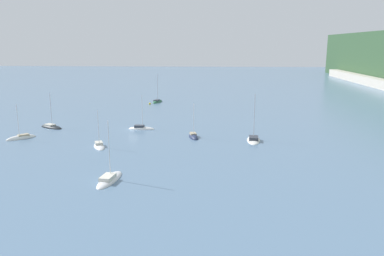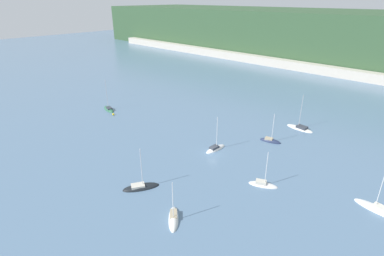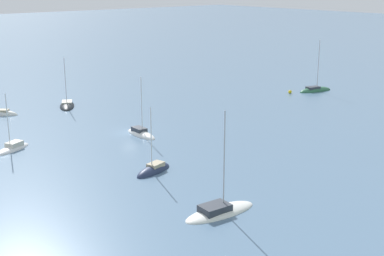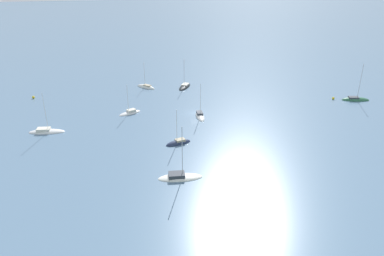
% 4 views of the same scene
% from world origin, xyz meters
% --- Properties ---
extents(ground_plane, '(600.00, 600.00, 0.00)m').
position_xyz_m(ground_plane, '(0.00, 0.00, 0.00)').
color(ground_plane, slate).
extents(sailboat_0, '(9.08, 3.77, 10.92)m').
position_xyz_m(sailboat_0, '(38.57, 4.56, 0.12)').
color(sailboat_0, silver).
rests_on(sailboat_0, ground_plane).
extents(sailboat_1, '(6.27, 8.32, 10.32)m').
position_xyz_m(sailboat_1, '(-1.09, -23.04, 0.08)').
color(sailboat_1, black).
rests_on(sailboat_1, ground_plane).
extents(sailboat_2, '(6.77, 4.74, 8.96)m').
position_xyz_m(sailboat_2, '(17.73, -3.67, 0.13)').
color(sailboat_2, silver).
rests_on(sailboat_2, ground_plane).
extents(sailboat_3, '(8.50, 4.21, 12.11)m').
position_xyz_m(sailboat_3, '(-49.47, -0.93, 0.09)').
color(sailboat_3, '#2D6647').
rests_on(sailboat_3, ground_plane).
extents(sailboat_4, '(6.39, 3.48, 9.47)m').
position_xyz_m(sailboat_4, '(7.55, 16.96, 0.09)').
color(sailboat_4, '#232D4C').
rests_on(sailboat_4, ground_plane).
extents(sailboat_5, '(9.01, 3.76, 11.66)m').
position_xyz_m(sailboat_5, '(9.65, 31.55, 0.14)').
color(sailboat_5, white).
rests_on(sailboat_5, ground_plane).
extents(sailboat_6, '(2.45, 7.16, 10.08)m').
position_xyz_m(sailboat_6, '(-0.80, 2.21, 0.12)').
color(sailboat_6, white).
rests_on(sailboat_6, ground_plane).
extents(sailboat_7, '(6.42, 6.30, 9.42)m').
position_xyz_m(sailboat_7, '(11.53, -25.01, 0.07)').
color(sailboat_7, white).
rests_on(sailboat_7, ground_plane).
extents(mooring_buoy_0, '(0.76, 0.76, 0.76)m').
position_xyz_m(mooring_buoy_0, '(-43.34, -2.90, 0.38)').
color(mooring_buoy_0, yellow).
rests_on(mooring_buoy_0, ground_plane).
extents(mooring_buoy_1, '(0.80, 0.80, 0.80)m').
position_xyz_m(mooring_buoy_1, '(46.15, -21.38, 0.40)').
color(mooring_buoy_1, yellow).
rests_on(mooring_buoy_1, ground_plane).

